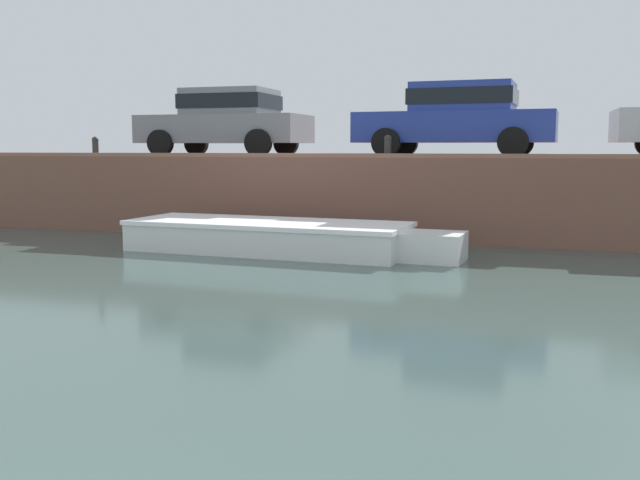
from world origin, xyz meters
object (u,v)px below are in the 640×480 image
Objects in this scene: car_leftmost_grey at (227,120)px; mooring_bollard_mid at (388,145)px; boat_moored_west_white at (281,237)px; car_left_inner_blue at (458,117)px; mooring_bollard_west at (95,146)px.

car_leftmost_grey is 8.74× the size of mooring_bollard_mid.
boat_moored_west_white is 1.59× the size of car_leftmost_grey.
mooring_bollard_mid is (4.15, -1.42, -0.61)m from car_leftmost_grey.
car_left_inner_blue is (5.35, -0.00, 0.00)m from car_leftmost_grey.
car_left_inner_blue is at bearing -0.03° from car_leftmost_grey.
boat_moored_west_white is 3.07m from mooring_bollard_mid.
car_leftmost_grey is 5.35m from car_left_inner_blue.
car_left_inner_blue is 9.44× the size of mooring_bollard_west.
boat_moored_west_white is at bearing -53.10° from car_leftmost_grey.
mooring_bollard_west is (-2.63, -1.42, -0.61)m from car_leftmost_grey.
car_left_inner_blue is 1.96m from mooring_bollard_mid.
mooring_bollard_mid is (6.77, 0.00, 0.00)m from mooring_bollard_west.
mooring_bollard_mid is at bearing 54.72° from boat_moored_west_white.
mooring_bollard_mid is at bearing -130.57° from car_left_inner_blue.
boat_moored_west_white is 13.86× the size of mooring_bollard_west.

